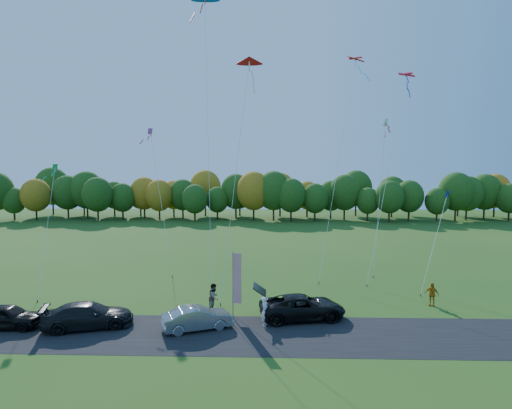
{
  "coord_description": "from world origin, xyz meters",
  "views": [
    {
      "loc": [
        0.99,
        -27.08,
        9.56
      ],
      "look_at": [
        0.0,
        6.0,
        7.0
      ],
      "focal_mm": 28.0,
      "sensor_mm": 36.0,
      "label": 1
    }
  ],
  "objects_px": {
    "silver_sedan": "(197,318)",
    "feather_flag": "(236,277)",
    "black_suv": "(302,307)",
    "person_east": "(432,294)"
  },
  "relations": [
    {
      "from": "black_suv",
      "to": "feather_flag",
      "type": "height_order",
      "value": "feather_flag"
    },
    {
      "from": "silver_sedan",
      "to": "feather_flag",
      "type": "height_order",
      "value": "feather_flag"
    },
    {
      "from": "black_suv",
      "to": "person_east",
      "type": "distance_m",
      "value": 10.02
    },
    {
      "from": "black_suv",
      "to": "silver_sedan",
      "type": "bearing_deg",
      "value": 96.71
    },
    {
      "from": "silver_sedan",
      "to": "feather_flag",
      "type": "relative_size",
      "value": 0.96
    },
    {
      "from": "person_east",
      "to": "feather_flag",
      "type": "relative_size",
      "value": 0.38
    },
    {
      "from": "black_suv",
      "to": "feather_flag",
      "type": "relative_size",
      "value": 1.26
    },
    {
      "from": "black_suv",
      "to": "feather_flag",
      "type": "bearing_deg",
      "value": 80.49
    },
    {
      "from": "black_suv",
      "to": "silver_sedan",
      "type": "relative_size",
      "value": 1.32
    },
    {
      "from": "person_east",
      "to": "feather_flag",
      "type": "bearing_deg",
      "value": -129.82
    }
  ]
}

